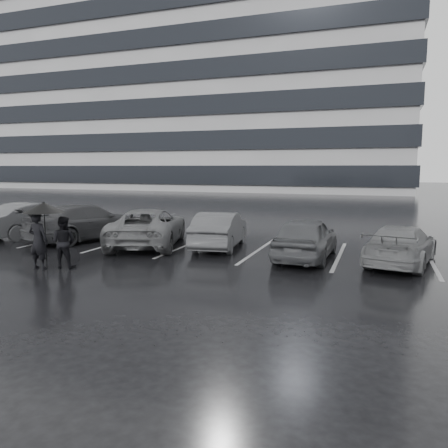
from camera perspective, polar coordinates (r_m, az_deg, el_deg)
ground at (r=13.36m, az=-0.88°, el=-5.23°), size 160.00×160.00×0.00m
office_building at (r=66.79m, az=-4.35°, el=17.27°), size 61.00×26.00×29.00m
car_main at (r=14.21m, az=10.64°, el=-1.80°), size 1.75×4.06×1.36m
car_west_a at (r=15.96m, az=-0.56°, el=-0.75°), size 1.92×4.13×1.31m
car_west_b at (r=16.64m, az=-9.86°, el=-0.39°), size 3.70×5.47×1.39m
car_west_c at (r=18.52m, az=-17.57°, el=0.24°), size 3.38×5.35×1.44m
car_west_d at (r=20.33m, az=-23.53°, el=0.57°), size 2.40×4.57×1.43m
car_east at (r=14.23m, az=22.11°, el=-2.55°), size 2.50×4.38×1.20m
pedestrian_left at (r=13.68m, az=-23.09°, el=-1.99°), size 0.62×0.42×1.66m
pedestrian_right at (r=13.63m, az=-20.25°, el=-2.21°), size 0.83×0.70×1.51m
umbrella at (r=13.59m, az=-22.47°, el=2.01°), size 1.15×1.15×1.95m
stall_stripes at (r=15.93m, az=-0.43°, el=-3.15°), size 19.72×5.00×0.00m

